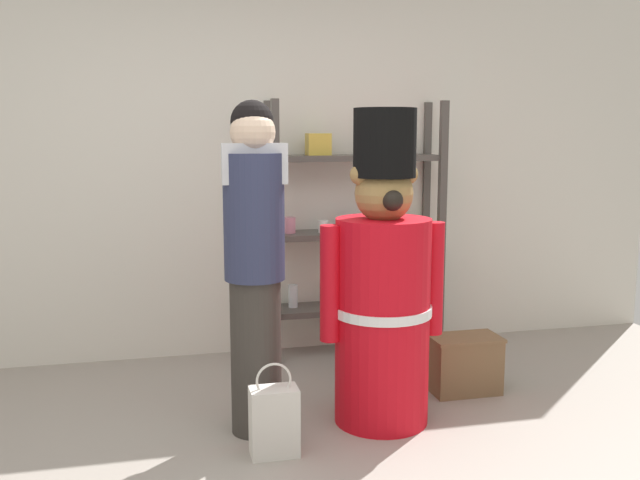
# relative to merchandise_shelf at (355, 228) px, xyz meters

# --- Properties ---
(back_wall) EXTENTS (6.40, 0.12, 2.60)m
(back_wall) POSITION_rel_merchandise_shelf_xyz_m (-0.77, 0.22, 0.41)
(back_wall) COLOR silver
(back_wall) RESTS_ON ground_plane
(merchandise_shelf) EXTENTS (1.22, 0.35, 1.76)m
(merchandise_shelf) POSITION_rel_merchandise_shelf_xyz_m (0.00, 0.00, 0.00)
(merchandise_shelf) COLOR #4C4742
(merchandise_shelf) RESTS_ON ground_plane
(teddy_bear_guard) EXTENTS (0.68, 0.52, 1.67)m
(teddy_bear_guard) POSITION_rel_merchandise_shelf_xyz_m (-0.20, -1.21, -0.18)
(teddy_bear_guard) COLOR red
(teddy_bear_guard) RESTS_ON ground_plane
(person_shopper) EXTENTS (0.32, 0.31, 1.70)m
(person_shopper) POSITION_rel_merchandise_shelf_xyz_m (-0.87, -1.19, 0.03)
(person_shopper) COLOR #38332D
(person_shopper) RESTS_ON ground_plane
(shopping_bag) EXTENTS (0.23, 0.14, 0.46)m
(shopping_bag) POSITION_rel_merchandise_shelf_xyz_m (-0.83, -1.48, -0.71)
(shopping_bag) COLOR silver
(shopping_bag) RESTS_ON ground_plane
(display_crate) EXTENTS (0.42, 0.25, 0.34)m
(display_crate) POSITION_rel_merchandise_shelf_xyz_m (0.42, -0.93, -0.72)
(display_crate) COLOR brown
(display_crate) RESTS_ON ground_plane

